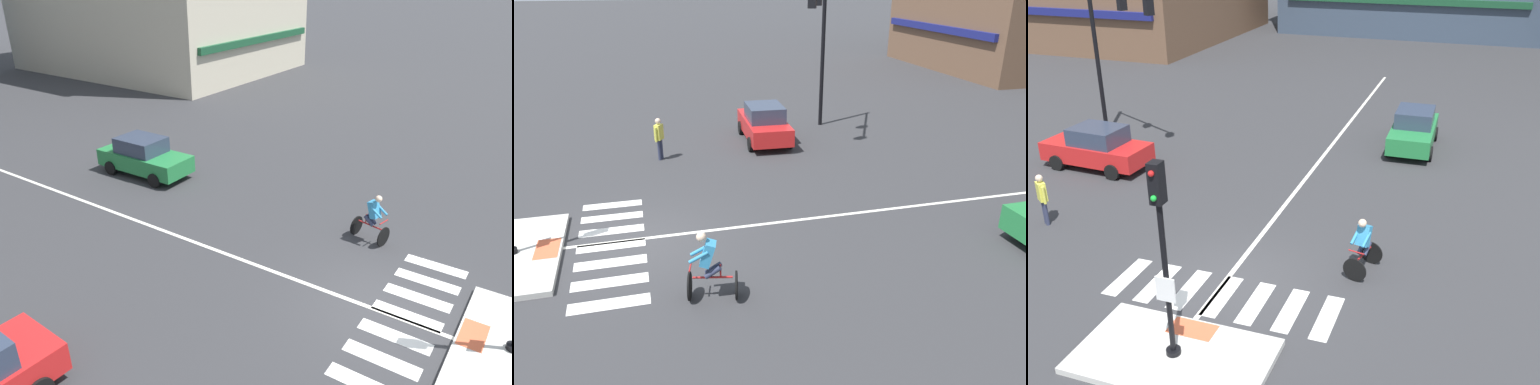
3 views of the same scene
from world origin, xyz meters
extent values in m
plane|color=#333335|center=(0.00, 0.00, 0.00)|extent=(300.00, 300.00, 0.00)
cube|color=#DB5B38|center=(0.00, -2.23, 0.15)|extent=(1.10, 0.60, 0.01)
cube|color=silver|center=(-2.75, -0.63, 0.00)|extent=(0.44, 1.80, 0.01)
cube|color=silver|center=(-1.84, -0.63, 0.00)|extent=(0.44, 1.80, 0.01)
cube|color=silver|center=(-0.92, -0.63, 0.00)|extent=(0.44, 1.80, 0.01)
cube|color=silver|center=(0.00, -0.63, 0.00)|extent=(0.44, 1.80, 0.01)
cube|color=silver|center=(0.92, -0.63, 0.00)|extent=(0.44, 1.80, 0.01)
cube|color=silver|center=(1.84, -0.63, 0.00)|extent=(0.44, 1.80, 0.01)
cube|color=silver|center=(2.75, -0.63, 0.00)|extent=(0.44, 1.80, 0.01)
cube|color=silver|center=(-0.20, 10.00, 0.00)|extent=(0.14, 28.00, 0.01)
cylinder|color=black|center=(-10.02, 9.04, 3.36)|extent=(0.18, 0.18, 6.71)
cube|color=navy|center=(-22.30, 22.60, 3.10)|extent=(13.71, 0.30, 0.50)
cylinder|color=black|center=(2.26, 10.55, 0.30)|extent=(0.19, 0.60, 0.60)
cube|color=red|center=(-8.13, 5.74, 0.65)|extent=(4.18, 1.90, 0.70)
cube|color=#2D384C|center=(-7.98, 5.73, 1.32)|extent=(1.97, 1.57, 0.64)
cylinder|color=black|center=(-9.44, 4.97, 0.30)|extent=(0.61, 0.21, 0.60)
cylinder|color=black|center=(-9.35, 6.63, 0.30)|extent=(0.61, 0.21, 0.60)
cylinder|color=black|center=(-6.90, 4.84, 0.30)|extent=(0.61, 0.21, 0.60)
cylinder|color=black|center=(-6.81, 6.50, 0.30)|extent=(0.61, 0.21, 0.60)
cylinder|color=black|center=(3.00, 1.15, 0.33)|extent=(0.65, 0.19, 0.66)
cylinder|color=black|center=(3.24, 2.17, 0.33)|extent=(0.65, 0.19, 0.66)
cylinder|color=#B21E1E|center=(3.12, 1.66, 0.55)|extent=(0.25, 0.88, 0.05)
cylinder|color=#B21E1E|center=(3.16, 1.83, 0.73)|extent=(0.04, 0.04, 0.30)
cylinder|color=#B21E1E|center=(3.01, 1.20, 0.85)|extent=(0.44, 0.14, 0.04)
cylinder|color=#2D334C|center=(3.20, 1.66, 0.73)|extent=(0.21, 0.41, 0.33)
cylinder|color=#2D334C|center=(3.05, 1.70, 0.73)|extent=(0.21, 0.41, 0.33)
cube|color=#338CBF|center=(3.10, 1.58, 1.16)|extent=(0.42, 0.45, 0.60)
sphere|color=beige|center=(3.08, 1.46, 1.57)|extent=(0.22, 0.22, 0.22)
cylinder|color=#338CBF|center=(3.22, 1.37, 1.16)|extent=(0.18, 0.46, 0.31)
cylinder|color=#338CBF|center=(2.91, 1.44, 1.16)|extent=(0.18, 0.46, 0.31)
cylinder|color=#2D334C|center=(-6.76, 1.13, 0.41)|extent=(0.12, 0.12, 0.82)
cylinder|color=#2D334C|center=(-6.89, 1.22, 0.41)|extent=(0.12, 0.12, 0.82)
cube|color=#DBD64C|center=(-6.83, 1.17, 1.12)|extent=(0.42, 0.38, 0.60)
cylinder|color=#DBD64C|center=(-6.63, 1.05, 1.07)|extent=(0.09, 0.09, 0.56)
cylinder|color=#DBD64C|center=(-7.02, 1.30, 1.07)|extent=(0.09, 0.09, 0.56)
sphere|color=beige|center=(-6.83, 1.17, 1.56)|extent=(0.22, 0.22, 0.22)
camera|label=1|loc=(-10.51, -2.92, 8.21)|focal=34.05mm
camera|label=2|loc=(12.87, 0.36, 6.76)|focal=35.97mm
camera|label=3|loc=(5.47, -11.69, 8.52)|focal=40.75mm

